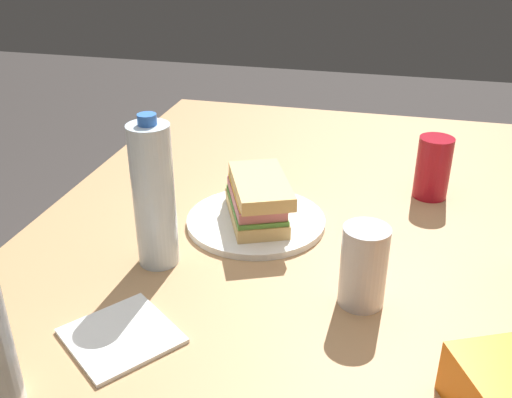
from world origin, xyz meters
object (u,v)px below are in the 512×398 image
object	(u,v)px
paper_plate	(256,221)
water_bottle_spare	(154,196)
soda_can_red	(433,168)
dining_table	(329,301)
soda_can_silver	(364,266)
sandwich	(257,198)

from	to	relation	value
paper_plate	water_bottle_spare	distance (m)	0.23
paper_plate	soda_can_red	world-z (taller)	soda_can_red
dining_table	soda_can_silver	bearing A→B (deg)	28.69
sandwich	soda_can_silver	size ratio (longest dim) A/B	1.64
water_bottle_spare	soda_can_silver	distance (m)	0.33
paper_plate	sandwich	world-z (taller)	sandwich
dining_table	soda_can_silver	distance (m)	0.18
sandwich	paper_plate	bearing A→B (deg)	-130.04
dining_table	water_bottle_spare	distance (m)	0.34
sandwich	water_bottle_spare	bearing A→B (deg)	-39.28
dining_table	paper_plate	size ratio (longest dim) A/B	6.17
water_bottle_spare	paper_plate	bearing A→B (deg)	141.94
paper_plate	soda_can_red	bearing A→B (deg)	122.15
dining_table	soda_can_silver	xyz separation A→B (m)	(0.10, 0.05, 0.14)
dining_table	soda_can_silver	world-z (taller)	soda_can_silver
soda_can_silver	paper_plate	bearing A→B (deg)	-132.74
sandwich	soda_can_red	bearing A→B (deg)	122.79
paper_plate	water_bottle_spare	xyz separation A→B (m)	(0.16, -0.12, 0.11)
soda_can_red	soda_can_silver	size ratio (longest dim) A/B	1.00
dining_table	water_bottle_spare	xyz separation A→B (m)	(0.07, -0.27, 0.20)
dining_table	water_bottle_spare	bearing A→B (deg)	-75.81
soda_can_silver	sandwich	bearing A→B (deg)	-132.78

